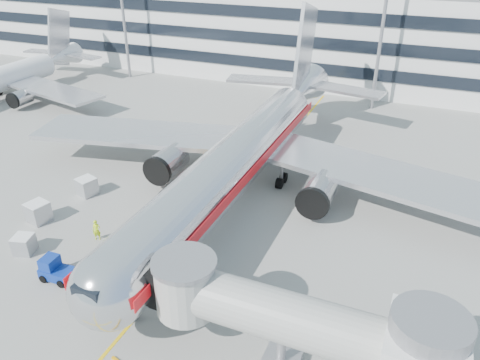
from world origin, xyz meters
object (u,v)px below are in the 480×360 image
at_px(cargo_container_front, 24,244).
at_px(ramp_worker, 97,230).
at_px(cargo_container_left, 38,212).
at_px(belt_loader, 176,210).
at_px(cargo_container_right, 87,186).
at_px(main_jet, 245,152).
at_px(baggage_tug, 55,270).

distance_m(cargo_container_front, ramp_worker, 5.78).
distance_m(cargo_container_left, cargo_container_front, 4.79).
height_order(cargo_container_front, ramp_worker, ramp_worker).
xyz_separation_m(belt_loader, ramp_worker, (-4.29, -6.01, 0.37)).
height_order(belt_loader, cargo_container_front, belt_loader).
xyz_separation_m(cargo_container_right, cargo_container_front, (1.58, -9.82, -0.09)).
xyz_separation_m(main_jet, cargo_container_right, (-14.18, -7.15, -3.34)).
bearing_deg(ramp_worker, cargo_container_front, -161.75).
bearing_deg(baggage_tug, cargo_container_right, 118.85).
xyz_separation_m(baggage_tug, ramp_worker, (-0.38, 5.43, 0.12)).
bearing_deg(cargo_container_front, baggage_tug, -18.60).
xyz_separation_m(baggage_tug, cargo_container_front, (-4.70, 1.58, -0.02)).
height_order(cargo_container_right, cargo_container_front, cargo_container_right).
bearing_deg(cargo_container_left, baggage_tug, -38.74).
relative_size(cargo_container_left, cargo_container_right, 1.01).
xyz_separation_m(cargo_container_left, cargo_container_front, (2.42, -4.13, -0.14)).
height_order(main_jet, baggage_tug, main_jet).
xyz_separation_m(main_jet, belt_loader, (-4.00, -7.11, -3.66)).
bearing_deg(main_jet, baggage_tug, -113.08).
distance_m(main_jet, cargo_container_right, 16.23).
bearing_deg(ramp_worker, belt_loader, 31.04).
bearing_deg(belt_loader, main_jet, 60.65).
relative_size(main_jet, cargo_container_left, 24.25).
relative_size(belt_loader, cargo_container_front, 2.33).
bearing_deg(cargo_container_front, main_jet, 53.40).
height_order(main_jet, belt_loader, main_jet).
xyz_separation_m(cargo_container_right, ramp_worker, (5.90, -5.97, 0.05)).
distance_m(belt_loader, cargo_container_right, 10.19).
relative_size(baggage_tug, cargo_container_front, 1.40).
distance_m(belt_loader, baggage_tug, 12.08).
relative_size(main_jet, belt_loader, 11.82).
distance_m(main_jet, ramp_worker, 15.86).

